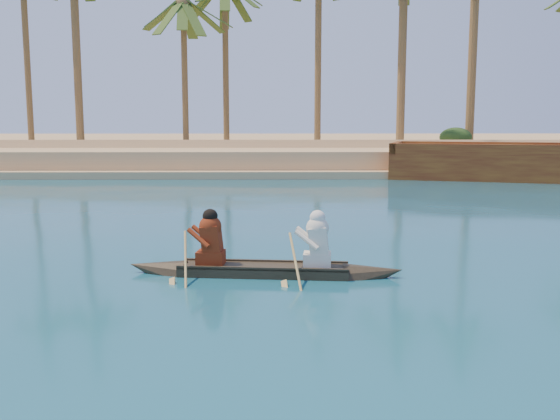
{
  "coord_description": "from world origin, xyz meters",
  "views": [
    {
      "loc": [
        -3.53,
        -8.57,
        2.82
      ],
      "look_at": [
        -3.39,
        3.72,
        1.07
      ],
      "focal_mm": 40.0,
      "sensor_mm": 36.0,
      "label": 1
    }
  ],
  "objects": [
    {
      "name": "palm_grove",
      "position": [
        0.0,
        35.0,
        8.0
      ],
      "size": [
        110.0,
        14.0,
        16.0
      ],
      "primitive_type": null,
      "color": "#41561E",
      "rests_on": "ground"
    },
    {
      "name": "canoe",
      "position": [
        -3.7,
        2.7,
        0.27
      ],
      "size": [
        5.15,
        1.19,
        1.41
      ],
      "rotation": [
        0.0,
        0.0,
        -0.1
      ],
      "color": "#352B1D",
      "rests_on": "ground"
    },
    {
      "name": "sandy_embankment",
      "position": [
        0.0,
        46.89,
        0.53
      ],
      "size": [
        150.0,
        51.0,
        1.5
      ],
      "color": "tan",
      "rests_on": "ground"
    },
    {
      "name": "ground",
      "position": [
        0.0,
        0.0,
        0.0
      ],
      "size": [
        160.0,
        160.0,
        0.0
      ],
      "primitive_type": "plane",
      "color": "navy",
      "rests_on": "ground"
    },
    {
      "name": "barge_mid",
      "position": [
        8.7,
        22.0,
        0.73
      ],
      "size": [
        13.13,
        7.51,
        2.08
      ],
      "rotation": [
        0.0,
        0.0,
        -0.29
      ],
      "color": "brown",
      "rests_on": "ground"
    },
    {
      "name": "shrub_cluster",
      "position": [
        0.0,
        31.5,
        1.2
      ],
      "size": [
        100.0,
        6.0,
        2.4
      ],
      "primitive_type": null,
      "color": "#1B3312",
      "rests_on": "ground"
    }
  ]
}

